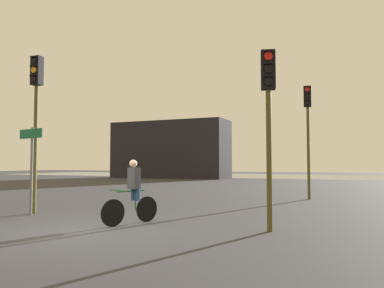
{
  "coord_description": "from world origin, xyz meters",
  "views": [
    {
      "loc": [
        5.72,
        -6.87,
        1.52
      ],
      "look_at": [
        0.5,
        5.0,
        2.2
      ],
      "focal_mm": 35.0,
      "sensor_mm": 36.0,
      "label": 1
    }
  ],
  "objects_px": {
    "traffic_light_far_right": "(308,121)",
    "traffic_light_near_right": "(268,104)",
    "distant_building": "(170,150)",
    "traffic_light_near_left": "(36,104)",
    "direction_sign_post": "(31,158)",
    "cyclist": "(133,191)"
  },
  "relations": [
    {
      "from": "traffic_light_far_right",
      "to": "distant_building",
      "type": "bearing_deg",
      "value": -53.32
    },
    {
      "from": "distant_building",
      "to": "traffic_light_far_right",
      "type": "distance_m",
      "value": 24.79
    },
    {
      "from": "distant_building",
      "to": "traffic_light_near_left",
      "type": "xyz_separation_m",
      "value": [
        9.11,
        -26.83,
        0.37
      ]
    },
    {
      "from": "distant_building",
      "to": "traffic_light_near_right",
      "type": "relative_size",
      "value": 3.03
    },
    {
      "from": "traffic_light_far_right",
      "to": "direction_sign_post",
      "type": "distance_m",
      "value": 11.05
    },
    {
      "from": "distant_building",
      "to": "cyclist",
      "type": "bearing_deg",
      "value": -64.65
    },
    {
      "from": "traffic_light_far_right",
      "to": "traffic_light_near_right",
      "type": "bearing_deg",
      "value": 86.21
    },
    {
      "from": "distant_building",
      "to": "cyclist",
      "type": "height_order",
      "value": "distant_building"
    },
    {
      "from": "distant_building",
      "to": "traffic_light_near_right",
      "type": "height_order",
      "value": "distant_building"
    },
    {
      "from": "traffic_light_near_right",
      "to": "cyclist",
      "type": "height_order",
      "value": "traffic_light_near_right"
    },
    {
      "from": "traffic_light_near_right",
      "to": "traffic_light_near_left",
      "type": "xyz_separation_m",
      "value": [
        -7.21,
        0.1,
        0.47
      ]
    },
    {
      "from": "traffic_light_near_left",
      "to": "cyclist",
      "type": "xyz_separation_m",
      "value": [
        3.8,
        -0.42,
        -2.53
      ]
    },
    {
      "from": "traffic_light_near_left",
      "to": "direction_sign_post",
      "type": "distance_m",
      "value": 1.68
    },
    {
      "from": "traffic_light_far_right",
      "to": "direction_sign_post",
      "type": "height_order",
      "value": "traffic_light_far_right"
    },
    {
      "from": "traffic_light_near_left",
      "to": "direction_sign_post",
      "type": "bearing_deg",
      "value": 116.16
    },
    {
      "from": "direction_sign_post",
      "to": "traffic_light_far_right",
      "type": "bearing_deg",
      "value": -119.13
    },
    {
      "from": "traffic_light_far_right",
      "to": "cyclist",
      "type": "relative_size",
      "value": 3.0
    },
    {
      "from": "traffic_light_far_right",
      "to": "traffic_light_near_right",
      "type": "relative_size",
      "value": 1.18
    },
    {
      "from": "traffic_light_far_right",
      "to": "traffic_light_near_right",
      "type": "xyz_separation_m",
      "value": [
        0.07,
        -8.21,
        -0.48
      ]
    },
    {
      "from": "traffic_light_near_right",
      "to": "direction_sign_post",
      "type": "height_order",
      "value": "traffic_light_near_right"
    },
    {
      "from": "traffic_light_near_right",
      "to": "traffic_light_near_left",
      "type": "relative_size",
      "value": 0.85
    },
    {
      "from": "traffic_light_near_left",
      "to": "distant_building",
      "type": "bearing_deg",
      "value": -74.67
    }
  ]
}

